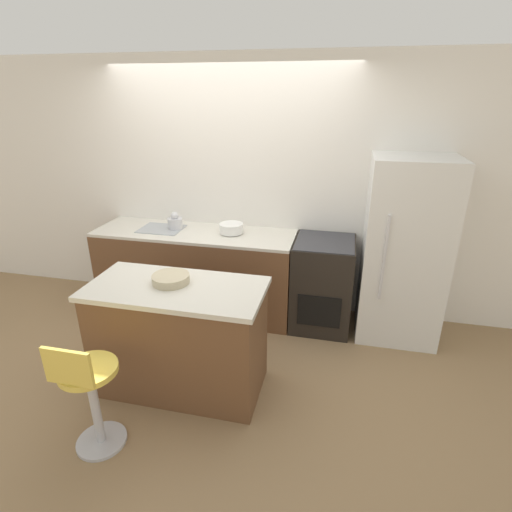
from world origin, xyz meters
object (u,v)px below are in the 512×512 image
(kettle, at_px, (175,222))
(refrigerator, at_px, (404,251))
(oven_range, at_px, (322,284))
(mixing_bowl, at_px, (231,228))
(stool_chair, at_px, (90,393))

(kettle, bearing_deg, refrigerator, -0.91)
(oven_range, bearing_deg, mixing_bowl, 177.66)
(refrigerator, distance_m, mixing_bowl, 1.68)
(stool_chair, height_order, kettle, kettle)
(refrigerator, distance_m, stool_chair, 2.85)
(stool_chair, height_order, mixing_bowl, mixing_bowl)
(refrigerator, bearing_deg, kettle, 179.09)
(oven_range, distance_m, stool_chair, 2.34)
(refrigerator, height_order, stool_chair, refrigerator)
(oven_range, xyz_separation_m, refrigerator, (0.73, 0.00, 0.41))
(stool_chair, bearing_deg, oven_range, 54.95)
(oven_range, height_order, kettle, kettle)
(kettle, distance_m, mixing_bowl, 0.61)
(refrigerator, height_order, kettle, refrigerator)
(oven_range, distance_m, refrigerator, 0.84)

